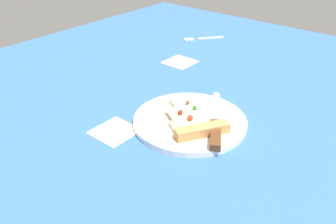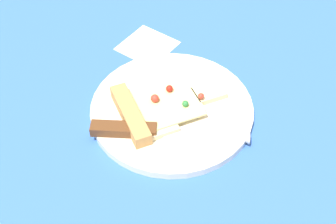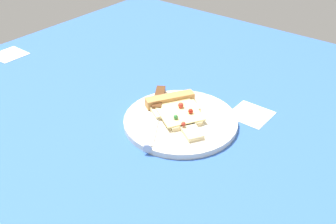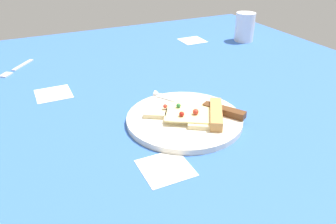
{
  "view_description": "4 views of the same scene",
  "coord_description": "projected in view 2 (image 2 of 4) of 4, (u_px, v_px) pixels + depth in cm",
  "views": [
    {
      "loc": [
        44.25,
        -65.66,
        43.71
      ],
      "look_at": [
        0.51,
        -13.06,
        3.46
      ],
      "focal_mm": 37.58,
      "sensor_mm": 36.0,
      "label": 1
    },
    {
      "loc": [
        45.33,
        19.59,
        55.5
      ],
      "look_at": [
        7.25,
        -7.85,
        3.89
      ],
      "focal_mm": 49.39,
      "sensor_mm": 36.0,
      "label": 2
    },
    {
      "loc": [
        -39.69,
        50.53,
        51.76
      ],
      "look_at": [
        5.33,
        -6.37,
        4.17
      ],
      "focal_mm": 41.83,
      "sensor_mm": 36.0,
      "label": 3
    },
    {
      "loc": [
        -27.37,
        -66.88,
        38.44
      ],
      "look_at": [
        0.19,
        -8.88,
        3.17
      ],
      "focal_mm": 35.64,
      "sensor_mm": 36.0,
      "label": 4
    }
  ],
  "objects": [
    {
      "name": "plate",
      "position": [
        172.0,
        109.0,
        0.75
      ],
      "size": [
        26.17,
        26.17,
        1.33
      ],
      "primitive_type": "cylinder",
      "color": "silver",
      "rests_on": "ground_plane"
    },
    {
      "name": "pizza_slice",
      "position": [
        157.0,
        108.0,
        0.73
      ],
      "size": [
        18.92,
        15.71,
        2.6
      ],
      "rotation": [
        0.0,
        0.0,
        1.02
      ],
      "color": "beige",
      "rests_on": "plate"
    },
    {
      "name": "knife",
      "position": [
        154.0,
        132.0,
        0.7
      ],
      "size": [
        14.65,
        21.38,
        2.45
      ],
      "rotation": [
        0.0,
        0.0,
        0.57
      ],
      "color": "silver",
      "rests_on": "plate"
    },
    {
      "name": "ground_plane",
      "position": [
        234.0,
        129.0,
        0.75
      ],
      "size": [
        154.96,
        154.96,
        3.0
      ],
      "color": "#3360B7",
      "rests_on": "ground"
    }
  ]
}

